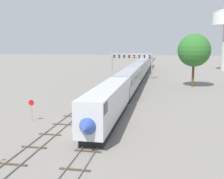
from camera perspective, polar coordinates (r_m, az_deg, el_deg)
The scene contains 7 objects.
ground_plane at distance 33.51m, azimuth -5.49°, elevation -8.38°, with size 400.00×400.00×0.00m, color gray.
track_main at distance 91.46m, azimuth 6.11°, elevation 3.08°, with size 2.60×200.00×0.16m.
track_near at distance 72.43m, azimuth 0.54°, elevation 1.43°, with size 2.60×160.00×0.16m.
passenger_train at distance 76.76m, azimuth 5.30°, elevation 3.76°, with size 3.04×103.56×4.80m.
signal_gantry at distance 80.66m, azimuth 3.99°, elevation 6.23°, with size 12.10×0.49×7.58m.
stop_sign at distance 38.37m, azimuth -15.96°, elevation -3.50°, with size 0.76×0.08×2.88m.
trackside_tree_left at distance 67.79m, azimuth 16.27°, elevation 7.58°, with size 7.49×7.49×12.18m.
Camera 1 is at (8.90, -30.63, 10.29)m, focal length 45.26 mm.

